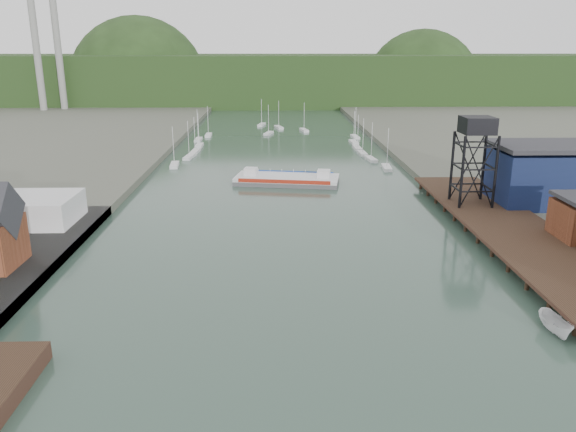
{
  "coord_description": "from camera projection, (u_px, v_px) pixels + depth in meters",
  "views": [
    {
      "loc": [
        -1.58,
        -41.69,
        29.93
      ],
      "look_at": [
        0.73,
        44.52,
        4.0
      ],
      "focal_mm": 35.0,
      "sensor_mm": 36.0,
      "label": 1
    }
  ],
  "objects": [
    {
      "name": "distant_hills",
      "position": [
        269.0,
        82.0,
        333.97
      ],
      "size": [
        500.0,
        120.0,
        80.0
      ],
      "color": "#203316",
      "rests_on": "ground"
    },
    {
      "name": "marina_sailboats",
      "position": [
        278.0,
        143.0,
        181.02
      ],
      "size": [
        57.71,
        92.65,
        0.9
      ],
      "color": "silver",
      "rests_on": "ground"
    },
    {
      "name": "blue_shed",
      "position": [
        548.0,
        175.0,
        105.25
      ],
      "size": [
        20.5,
        14.5,
        11.3
      ],
      "color": "#0B1634",
      "rests_on": "east_land"
    },
    {
      "name": "motorboat",
      "position": [
        555.0,
        325.0,
        60.74
      ],
      "size": [
        2.41,
        5.74,
        2.18
      ],
      "primitive_type": "imported",
      "rotation": [
        0.0,
        0.0,
        0.05
      ],
      "color": "silver",
      "rests_on": "ground"
    },
    {
      "name": "smokestacks",
      "position": [
        47.0,
        47.0,
        259.79
      ],
      "size": [
        11.2,
        8.2,
        60.0
      ],
      "color": "gray",
      "rests_on": "ground"
    },
    {
      "name": "lift_tower",
      "position": [
        477.0,
        131.0,
        100.48
      ],
      "size": [
        6.5,
        6.5,
        16.0
      ],
      "color": "black",
      "rests_on": "east_pier"
    },
    {
      "name": "east_pier",
      "position": [
        509.0,
        226.0,
        92.05
      ],
      "size": [
        14.0,
        70.0,
        2.45
      ],
      "color": "black",
      "rests_on": "ground"
    },
    {
      "name": "ground",
      "position": [
        293.0,
        408.0,
        48.57
      ],
      "size": [
        600.0,
        600.0,
        0.0
      ],
      "primitive_type": "plane",
      "color": "#2B4339",
      "rests_on": "ground"
    },
    {
      "name": "chain_ferry",
      "position": [
        287.0,
        179.0,
        128.68
      ],
      "size": [
        24.68,
        13.15,
        3.38
      ],
      "rotation": [
        0.0,
        0.0,
        -0.17
      ],
      "color": "#525255",
      "rests_on": "ground"
    },
    {
      "name": "white_shed",
      "position": [
        21.0,
        210.0,
        94.2
      ],
      "size": [
        18.0,
        12.0,
        4.5
      ],
      "primitive_type": "cube",
      "color": "silver",
      "rests_on": "west_quay"
    }
  ]
}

